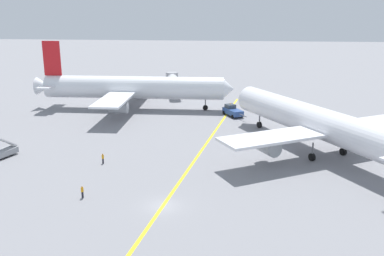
# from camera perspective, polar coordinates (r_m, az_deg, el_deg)

# --- Properties ---
(ground_plane) EXTENTS (600.00, 600.00, 0.00)m
(ground_plane) POSITION_cam_1_polar(r_m,az_deg,el_deg) (55.93, -3.93, -10.41)
(ground_plane) COLOR gray
(taxiway_stripe) EXTENTS (16.23, 119.03, 0.01)m
(taxiway_stripe) POSITION_cam_1_polar(r_m,az_deg,el_deg) (64.76, -1.23, -6.61)
(taxiway_stripe) COLOR yellow
(taxiway_stripe) RESTS_ON ground
(airliner_at_gate_left) EXTENTS (50.51, 40.22, 16.96)m
(airliner_at_gate_left) POSITION_cam_1_polar(r_m,az_deg,el_deg) (108.57, -7.99, 5.36)
(airliner_at_gate_left) COLOR white
(airliner_at_gate_left) RESTS_ON ground
(airliner_being_pushed) EXTENTS (36.95, 45.40, 16.11)m
(airliner_being_pushed) POSITION_cam_1_polar(r_m,az_deg,el_deg) (76.90, 16.67, 0.62)
(airliner_being_pushed) COLOR silver
(airliner_being_pushed) RESTS_ON ground
(pushback_tug) EXTENTS (5.79, 8.68, 2.87)m
(pushback_tug) POSITION_cam_1_polar(r_m,az_deg,el_deg) (101.68, 5.45, 2.31)
(pushback_tug) COLOR #2D4C8C
(pushback_tug) RESTS_ON ground
(gse_stair_truck_yellow) EXTENTS (3.33, 4.94, 4.06)m
(gse_stair_truck_yellow) POSITION_cam_1_polar(r_m,az_deg,el_deg) (80.02, -23.85, -2.82)
(gse_stair_truck_yellow) COLOR gray
(gse_stair_truck_yellow) RESTS_ON ground
(ground_crew_wing_walker_right) EXTENTS (0.36, 0.36, 1.69)m
(ground_crew_wing_walker_right) POSITION_cam_1_polar(r_m,az_deg,el_deg) (71.60, -11.86, -3.99)
(ground_crew_wing_walker_right) COLOR black
(ground_crew_wing_walker_right) RESTS_ON ground
(ground_crew_marshaller_foreground) EXTENTS (0.39, 0.44, 1.72)m
(ground_crew_marshaller_foreground) POSITION_cam_1_polar(r_m,az_deg,el_deg) (59.61, -14.49, -8.24)
(ground_crew_marshaller_foreground) COLOR black
(ground_crew_marshaller_foreground) RESTS_ON ground
(jet_bridge) EXTENTS (7.19, 18.47, 5.56)m
(jet_bridge) POSITION_cam_1_polar(r_m,az_deg,el_deg) (127.72, -2.50, 6.27)
(jet_bridge) COLOR #B7B7BC
(jet_bridge) RESTS_ON ground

